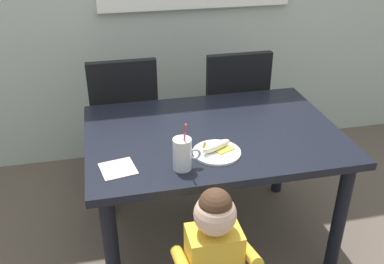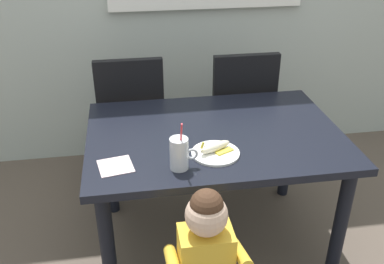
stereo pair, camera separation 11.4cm
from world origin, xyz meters
name	(u,v)px [view 1 (the left image)]	position (x,y,z in m)	size (l,w,h in m)	color
ground_plane	(210,238)	(0.00, 0.00, 0.00)	(24.00, 24.00, 0.00)	brown
dining_table	(213,148)	(0.00, 0.00, 0.63)	(1.31, 0.92, 0.73)	black
dining_chair_left	(124,116)	(-0.42, 0.68, 0.54)	(0.44, 0.45, 0.96)	black
dining_chair_right	(232,107)	(0.31, 0.65, 0.54)	(0.44, 0.44, 0.96)	black
toddler_standing	(214,253)	(-0.17, -0.64, 0.53)	(0.33, 0.24, 0.84)	#3F4760
milk_cup	(183,156)	(-0.23, -0.31, 0.80)	(0.13, 0.09, 0.25)	silver
snack_plate	(217,152)	(-0.04, -0.22, 0.74)	(0.23, 0.23, 0.01)	white
peeled_banana	(217,146)	(-0.04, -0.20, 0.77)	(0.18, 0.13, 0.07)	#F4EAC6
paper_napkin	(118,169)	(-0.51, -0.25, 0.74)	(0.15, 0.15, 0.00)	silver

